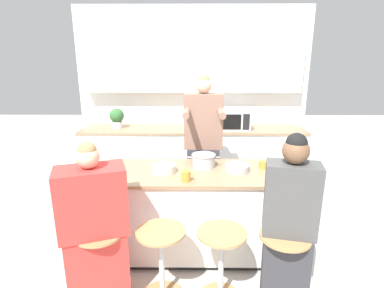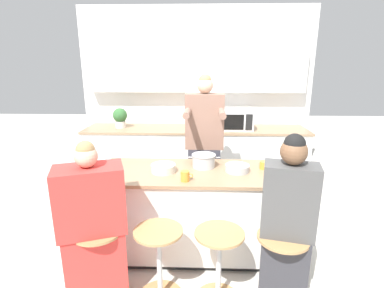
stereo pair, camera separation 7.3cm
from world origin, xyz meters
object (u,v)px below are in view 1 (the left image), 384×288
object	(u,v)px
bar_stool_leftmost	(102,262)
bar_stool_center_left	(162,261)
coffee_cup_far	(263,165)
fruit_bowl	(237,168)
coffee_cup_near	(186,176)
potted_plant	(117,117)
kitchen_island	(192,212)
person_wrapped_blanket	(95,232)
person_seated_near	(288,230)
person_cooking	(203,153)
bar_stool_center_right	(221,263)
bar_stool_rightmost	(282,266)
cooking_pot	(204,161)
microwave	(231,119)

from	to	relation	value
bar_stool_leftmost	bar_stool_center_left	bearing A→B (deg)	1.83
coffee_cup_far	fruit_bowl	bearing A→B (deg)	-164.00
coffee_cup_near	coffee_cup_far	size ratio (longest dim) A/B	1.02
bar_stool_leftmost	potted_plant	size ratio (longest dim) A/B	2.17
kitchen_island	person_wrapped_blanket	world-z (taller)	person_wrapped_blanket
person_seated_near	coffee_cup_far	distance (m)	0.80
bar_stool_leftmost	person_cooking	world-z (taller)	person_cooking
person_seated_near	potted_plant	xyz separation A→B (m)	(-1.87, 2.32, 0.45)
bar_stool_center_right	coffee_cup_far	world-z (taller)	coffee_cup_far
kitchen_island	bar_stool_rightmost	xyz separation A→B (m)	(0.72, -0.71, -0.09)
coffee_cup_far	bar_stool_center_right	bearing A→B (deg)	-121.70
fruit_bowl	kitchen_island	bearing A→B (deg)	-179.34
bar_stool_leftmost	cooking_pot	size ratio (longest dim) A/B	1.96
person_cooking	cooking_pot	world-z (taller)	person_cooking
bar_stool_rightmost	potted_plant	xyz separation A→B (m)	(-1.84, 2.35, 0.74)
bar_stool_leftmost	bar_stool_center_right	bearing A→B (deg)	-0.04
person_seated_near	person_wrapped_blanket	bearing A→B (deg)	-167.58
microwave	potted_plant	size ratio (longest dim) A/B	1.78
coffee_cup_near	bar_stool_rightmost	bearing A→B (deg)	-31.04
kitchen_island	bar_stool_center_right	world-z (taller)	kitchen_island
cooking_pot	fruit_bowl	xyz separation A→B (m)	(0.32, -0.11, -0.03)
person_cooking	potted_plant	size ratio (longest dim) A/B	6.04
kitchen_island	person_cooking	bearing A→B (deg)	78.24
bar_stool_center_left	kitchen_island	bearing A→B (deg)	70.02
bar_stool_rightmost	microwave	xyz separation A→B (m)	(-0.15, 2.31, 0.72)
coffee_cup_far	potted_plant	xyz separation A→B (m)	(-1.83, 1.56, 0.18)
bar_stool_leftmost	person_cooking	size ratio (longest dim) A/B	0.36
kitchen_island	coffee_cup_far	size ratio (longest dim) A/B	16.43
kitchen_island	bar_stool_center_left	bearing A→B (deg)	-109.98
bar_stool_center_right	person_cooking	distance (m)	1.37
bar_stool_center_right	potted_plant	size ratio (longest dim) A/B	2.17
bar_stool_center_right	fruit_bowl	distance (m)	0.90
bar_stool_leftmost	person_seated_near	size ratio (longest dim) A/B	0.45
kitchen_island	coffee_cup_far	xyz separation A→B (m)	(0.70, 0.08, 0.47)
bar_stool_center_left	coffee_cup_far	size ratio (longest dim) A/B	5.83
potted_plant	person_cooking	bearing A→B (deg)	-39.89
person_seated_near	microwave	bearing A→B (deg)	107.02
person_wrapped_blanket	coffee_cup_near	size ratio (longest dim) A/B	12.27
person_cooking	kitchen_island	bearing A→B (deg)	-100.82
bar_stool_rightmost	person_wrapped_blanket	world-z (taller)	person_wrapped_blanket
bar_stool_center_left	cooking_pot	size ratio (longest dim) A/B	1.96
person_wrapped_blanket	fruit_bowl	world-z (taller)	person_wrapped_blanket
kitchen_island	fruit_bowl	xyz separation A→B (m)	(0.44, 0.01, 0.47)
bar_stool_center_right	person_wrapped_blanket	world-z (taller)	person_wrapped_blanket
kitchen_island	bar_stool_leftmost	distance (m)	0.99
bar_stool_rightmost	coffee_cup_near	world-z (taller)	coffee_cup_near
person_seated_near	fruit_bowl	distance (m)	0.79
bar_stool_rightmost	person_seated_near	size ratio (longest dim) A/B	0.45
kitchen_island	bar_stool_center_left	size ratio (longest dim) A/B	2.82
bar_stool_center_right	person_seated_near	size ratio (longest dim) A/B	0.45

